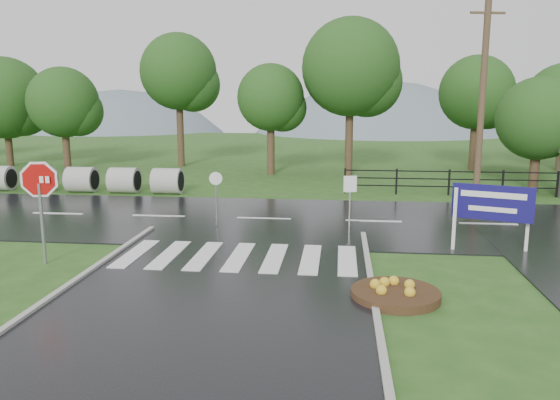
# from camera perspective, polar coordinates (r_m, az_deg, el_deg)

# --- Properties ---
(ground) EXTENTS (120.00, 120.00, 0.00)m
(ground) POSITION_cam_1_polar(r_m,az_deg,el_deg) (10.78, -9.32, -13.69)
(ground) COLOR #27501A
(ground) RESTS_ON ground
(main_road) EXTENTS (90.00, 8.00, 0.04)m
(main_road) POSITION_cam_1_polar(r_m,az_deg,el_deg) (20.12, -1.70, -2.06)
(main_road) COLOR black
(main_road) RESTS_ON ground
(crosswalk) EXTENTS (6.50, 2.80, 0.02)m
(crosswalk) POSITION_cam_1_polar(r_m,az_deg,el_deg) (15.33, -4.31, -5.90)
(crosswalk) COLOR silver
(crosswalk) RESTS_ON ground
(fence_west) EXTENTS (9.58, 0.08, 1.20)m
(fence_west) POSITION_cam_1_polar(r_m,az_deg,el_deg) (26.19, 17.26, 2.03)
(fence_west) COLOR black
(fence_west) RESTS_ON ground
(hills) EXTENTS (102.00, 48.00, 48.00)m
(hills) POSITION_cam_1_polar(r_m,az_deg,el_deg) (77.07, 6.67, -4.47)
(hills) COLOR slate
(hills) RESTS_ON ground
(treeline) EXTENTS (83.20, 5.20, 10.00)m
(treeline) POSITION_cam_1_polar(r_m,az_deg,el_deg) (33.78, 3.29, 3.09)
(treeline) COLOR #1A4214
(treeline) RESTS_ON ground
(culvert_pipes) EXTENTS (11.80, 1.20, 1.20)m
(culvert_pipes) POSITION_cam_1_polar(r_m,az_deg,el_deg) (28.06, -21.94, 2.03)
(culvert_pipes) COLOR #9E9B93
(culvert_pipes) RESTS_ON ground
(stop_sign) EXTENTS (1.29, 0.31, 2.96)m
(stop_sign) POSITION_cam_1_polar(r_m,az_deg,el_deg) (15.71, -23.82, 1.04)
(stop_sign) COLOR #939399
(stop_sign) RESTS_ON ground
(estate_billboard) EXTENTS (2.18, 0.81, 1.96)m
(estate_billboard) POSITION_cam_1_polar(r_m,az_deg,el_deg) (16.82, 21.29, -0.60)
(estate_billboard) COLOR silver
(estate_billboard) RESTS_ON ground
(flower_bed) EXTENTS (1.98, 1.98, 0.40)m
(flower_bed) POSITION_cam_1_polar(r_m,az_deg,el_deg) (12.58, 11.97, -9.43)
(flower_bed) COLOR #332111
(flower_bed) RESTS_ON ground
(reg_sign_small) EXTENTS (0.43, 0.13, 1.95)m
(reg_sign_small) POSITION_cam_1_polar(r_m,az_deg,el_deg) (17.75, 7.32, 0.76)
(reg_sign_small) COLOR #939399
(reg_sign_small) RESTS_ON ground
(reg_sign_round) EXTENTS (0.44, 0.14, 1.93)m
(reg_sign_round) POSITION_cam_1_polar(r_m,az_deg,el_deg) (18.88, -6.70, 0.89)
(reg_sign_round) COLOR #939399
(reg_sign_round) RESTS_ON ground
(utility_pole_east) EXTENTS (1.52, 0.40, 8.63)m
(utility_pole_east) POSITION_cam_1_polar(r_m,az_deg,el_deg) (25.68, 20.36, 9.90)
(utility_pole_east) COLOR #473523
(utility_pole_east) RESTS_ON ground
(entrance_tree_left) EXTENTS (3.87, 3.87, 5.41)m
(entrance_tree_left) POSITION_cam_1_polar(r_m,az_deg,el_deg) (28.49, 25.41, 7.66)
(entrance_tree_left) COLOR #3D2B1C
(entrance_tree_left) RESTS_ON ground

